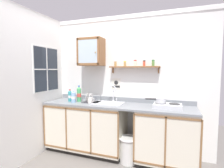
{
  "coord_description": "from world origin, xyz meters",
  "views": [
    {
      "loc": [
        0.92,
        -2.48,
        1.52
      ],
      "look_at": [
        -0.12,
        0.41,
        1.26
      ],
      "focal_mm": 27.49,
      "sensor_mm": 36.0,
      "label": 1
    }
  ],
  "objects_px": {
    "bottle_water_blue_1": "(73,97)",
    "dish_rack": "(91,100)",
    "saucepan": "(160,100)",
    "mug": "(90,100)",
    "hot_plate_stove": "(167,106)",
    "sink": "(109,105)",
    "wall_cabinet": "(91,52)",
    "trash_bin": "(129,149)",
    "bottle_soda_green_0": "(79,94)",
    "warning_sign": "(116,84)",
    "bottle_detergent_teal_2": "(70,96)"
  },
  "relations": [
    {
      "from": "bottle_soda_green_0",
      "to": "bottle_detergent_teal_2",
      "type": "height_order",
      "value": "bottle_soda_green_0"
    },
    {
      "from": "sink",
      "to": "trash_bin",
      "type": "relative_size",
      "value": 1.25
    },
    {
      "from": "mug",
      "to": "warning_sign",
      "type": "xyz_separation_m",
      "value": [
        0.37,
        0.35,
        0.28
      ]
    },
    {
      "from": "bottle_detergent_teal_2",
      "to": "wall_cabinet",
      "type": "xyz_separation_m",
      "value": [
        0.36,
        0.19,
        0.82
      ]
    },
    {
      "from": "dish_rack",
      "to": "wall_cabinet",
      "type": "xyz_separation_m",
      "value": [
        -0.05,
        0.13,
        0.89
      ]
    },
    {
      "from": "bottle_soda_green_0",
      "to": "dish_rack",
      "type": "distance_m",
      "value": 0.27
    },
    {
      "from": "sink",
      "to": "saucepan",
      "type": "relative_size",
      "value": 1.65
    },
    {
      "from": "bottle_soda_green_0",
      "to": "warning_sign",
      "type": "height_order",
      "value": "warning_sign"
    },
    {
      "from": "bottle_water_blue_1",
      "to": "wall_cabinet",
      "type": "relative_size",
      "value": 0.46
    },
    {
      "from": "bottle_soda_green_0",
      "to": "bottle_water_blue_1",
      "type": "height_order",
      "value": "bottle_soda_green_0"
    },
    {
      "from": "bottle_soda_green_0",
      "to": "dish_rack",
      "type": "bearing_deg",
      "value": -0.83
    },
    {
      "from": "dish_rack",
      "to": "wall_cabinet",
      "type": "height_order",
      "value": "wall_cabinet"
    },
    {
      "from": "saucepan",
      "to": "bottle_detergent_teal_2",
      "type": "distance_m",
      "value": 1.64
    },
    {
      "from": "bottle_detergent_teal_2",
      "to": "trash_bin",
      "type": "height_order",
      "value": "bottle_detergent_teal_2"
    },
    {
      "from": "mug",
      "to": "warning_sign",
      "type": "height_order",
      "value": "warning_sign"
    },
    {
      "from": "sink",
      "to": "mug",
      "type": "xyz_separation_m",
      "value": [
        -0.31,
        -0.1,
        0.08
      ]
    },
    {
      "from": "wall_cabinet",
      "to": "trash_bin",
      "type": "xyz_separation_m",
      "value": [
        0.8,
        -0.27,
        -1.63
      ]
    },
    {
      "from": "hot_plate_stove",
      "to": "dish_rack",
      "type": "relative_size",
      "value": 1.41
    },
    {
      "from": "sink",
      "to": "bottle_water_blue_1",
      "type": "distance_m",
      "value": 0.66
    },
    {
      "from": "bottle_water_blue_1",
      "to": "trash_bin",
      "type": "distance_m",
      "value": 1.32
    },
    {
      "from": "bottle_soda_green_0",
      "to": "bottle_water_blue_1",
      "type": "xyz_separation_m",
      "value": [
        -0.05,
        -0.12,
        -0.03
      ]
    },
    {
      "from": "mug",
      "to": "sink",
      "type": "bearing_deg",
      "value": 16.9
    },
    {
      "from": "hot_plate_stove",
      "to": "warning_sign",
      "type": "xyz_separation_m",
      "value": [
        -0.94,
        0.3,
        0.29
      ]
    },
    {
      "from": "bottle_water_blue_1",
      "to": "bottle_detergent_teal_2",
      "type": "bearing_deg",
      "value": 151.8
    },
    {
      "from": "bottle_detergent_teal_2",
      "to": "mug",
      "type": "xyz_separation_m",
      "value": [
        0.44,
        -0.02,
        -0.05
      ]
    },
    {
      "from": "hot_plate_stove",
      "to": "warning_sign",
      "type": "bearing_deg",
      "value": 162.57
    },
    {
      "from": "mug",
      "to": "warning_sign",
      "type": "bearing_deg",
      "value": 43.44
    },
    {
      "from": "bottle_detergent_teal_2",
      "to": "bottle_water_blue_1",
      "type": "bearing_deg",
      "value": -28.2
    },
    {
      "from": "saucepan",
      "to": "dish_rack",
      "type": "height_order",
      "value": "dish_rack"
    },
    {
      "from": "warning_sign",
      "to": "mug",
      "type": "bearing_deg",
      "value": -136.56
    },
    {
      "from": "hot_plate_stove",
      "to": "mug",
      "type": "bearing_deg",
      "value": -177.66
    },
    {
      "from": "bottle_water_blue_1",
      "to": "dish_rack",
      "type": "bearing_deg",
      "value": 21.73
    },
    {
      "from": "bottle_detergent_teal_2",
      "to": "warning_sign",
      "type": "height_order",
      "value": "warning_sign"
    },
    {
      "from": "dish_rack",
      "to": "bottle_water_blue_1",
      "type": "bearing_deg",
      "value": -158.27
    },
    {
      "from": "sink",
      "to": "bottle_water_blue_1",
      "type": "relative_size",
      "value": 2.23
    },
    {
      "from": "saucepan",
      "to": "bottle_soda_green_0",
      "type": "distance_m",
      "value": 1.48
    },
    {
      "from": "sink",
      "to": "warning_sign",
      "type": "xyz_separation_m",
      "value": [
        0.05,
        0.25,
        0.35
      ]
    },
    {
      "from": "hot_plate_stove",
      "to": "warning_sign",
      "type": "distance_m",
      "value": 1.03
    },
    {
      "from": "bottle_water_blue_1",
      "to": "mug",
      "type": "bearing_deg",
      "value": 7.55
    },
    {
      "from": "sink",
      "to": "bottle_soda_green_0",
      "type": "relative_size",
      "value": 1.75
    },
    {
      "from": "saucepan",
      "to": "dish_rack",
      "type": "bearing_deg",
      "value": 180.0
    },
    {
      "from": "warning_sign",
      "to": "bottle_detergent_teal_2",
      "type": "bearing_deg",
      "value": -157.86
    },
    {
      "from": "saucepan",
      "to": "bottle_soda_green_0",
      "type": "relative_size",
      "value": 1.06
    },
    {
      "from": "hot_plate_stove",
      "to": "saucepan",
      "type": "bearing_deg",
      "value": 169.13
    },
    {
      "from": "saucepan",
      "to": "bottle_soda_green_0",
      "type": "height_order",
      "value": "bottle_soda_green_0"
    },
    {
      "from": "sink",
      "to": "saucepan",
      "type": "distance_m",
      "value": 0.9
    },
    {
      "from": "warning_sign",
      "to": "dish_rack",
      "type": "bearing_deg",
      "value": -145.3
    },
    {
      "from": "mug",
      "to": "hot_plate_stove",
      "type": "bearing_deg",
      "value": 2.34
    },
    {
      "from": "sink",
      "to": "bottle_water_blue_1",
      "type": "bearing_deg",
      "value": -167.75
    },
    {
      "from": "sink",
      "to": "saucepan",
      "type": "bearing_deg",
      "value": -1.37
    }
  ]
}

